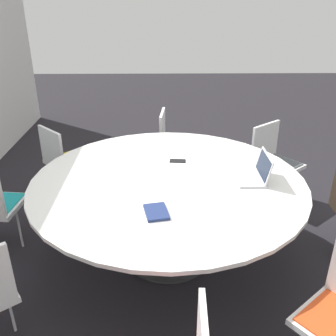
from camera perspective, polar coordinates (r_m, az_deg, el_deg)
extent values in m
plane|color=black|center=(3.41, 0.00, -13.02)|extent=(16.00, 16.00, 0.00)
cylinder|color=#333333|center=(3.40, 0.00, -12.89)|extent=(0.75, 0.75, 0.02)
cylinder|color=#333333|center=(3.19, 0.00, -7.81)|extent=(0.19, 0.19, 0.70)
cylinder|color=white|center=(3.00, 0.00, -1.98)|extent=(2.19, 2.19, 0.03)
cube|color=white|center=(4.17, 16.35, 0.35)|extent=(0.60, 0.61, 0.04)
cube|color=#4C5156|center=(4.16, 16.39, 0.67)|extent=(0.53, 0.53, 0.01)
cube|color=white|center=(4.19, 14.56, 3.96)|extent=(0.28, 0.35, 0.40)
cylinder|color=silver|center=(4.40, 17.37, -1.63)|extent=(0.02, 0.02, 0.40)
cylinder|color=silver|center=(4.13, 14.52, -3.10)|extent=(0.02, 0.02, 0.40)
cube|color=white|center=(4.51, 1.62, 3.34)|extent=(0.48, 0.46, 0.04)
cube|color=#4C5156|center=(4.50, 1.62, 3.64)|extent=(0.42, 0.41, 0.01)
cube|color=white|center=(4.45, -0.87, 6.05)|extent=(0.42, 0.07, 0.40)
cylinder|color=silver|center=(4.76, 1.71, 1.68)|extent=(0.02, 0.02, 0.40)
cylinder|color=silver|center=(4.43, 1.45, -0.19)|extent=(0.02, 0.02, 0.40)
cube|color=white|center=(4.24, -14.69, 0.98)|extent=(0.61, 0.61, 0.04)
cube|color=gold|center=(4.23, -14.73, 1.30)|extent=(0.54, 0.53, 0.01)
cube|color=white|center=(4.07, -17.35, 2.98)|extent=(0.32, 0.31, 0.40)
cylinder|color=silver|center=(4.48, -15.60, -0.93)|extent=(0.02, 0.02, 0.40)
cylinder|color=silver|center=(4.19, -13.07, -2.48)|extent=(0.02, 0.02, 0.40)
cylinder|color=silver|center=(3.63, -21.71, -8.47)|extent=(0.02, 0.02, 0.40)
cylinder|color=silver|center=(2.86, -22.89, -19.15)|extent=(0.02, 0.02, 0.40)
cylinder|color=silver|center=(2.66, 20.30, -22.67)|extent=(0.02, 0.02, 0.40)
cube|color=silver|center=(3.07, 12.32, -1.46)|extent=(0.33, 0.22, 0.02)
cube|color=silver|center=(3.05, 14.44, 0.37)|extent=(0.33, 0.05, 0.20)
cube|color=black|center=(3.05, 14.33, 0.37)|extent=(0.30, 0.04, 0.17)
cube|color=navy|center=(2.55, -1.79, -6.70)|extent=(0.23, 0.19, 0.02)
cube|color=black|center=(3.31, 1.48, 1.10)|extent=(0.08, 0.14, 0.01)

